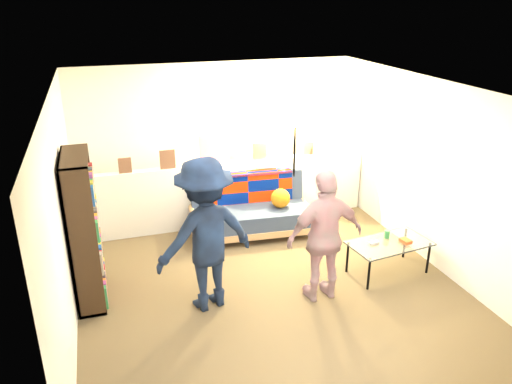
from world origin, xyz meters
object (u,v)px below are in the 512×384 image
at_px(bookshelf, 84,235).
at_px(coffee_table, 390,244).
at_px(person_left, 206,235).
at_px(person_right, 325,237).
at_px(floor_lamp, 294,153).
at_px(futon_sofa, 252,210).

distance_m(bookshelf, coffee_table, 3.71).
height_order(coffee_table, person_left, person_left).
distance_m(bookshelf, person_left, 1.40).
bearing_deg(person_left, coffee_table, 165.27).
distance_m(person_left, person_right, 1.35).
bearing_deg(floor_lamp, person_left, -134.16).
xyz_separation_m(coffee_table, person_right, (-1.04, -0.25, 0.39)).
bearing_deg(person_right, person_left, -13.77).
distance_m(futon_sofa, coffee_table, 2.11).
xyz_separation_m(floor_lamp, person_left, (-1.76, -1.81, -0.24)).
bearing_deg(futon_sofa, person_right, -81.43).
relative_size(floor_lamp, person_left, 0.90).
distance_m(futon_sofa, bookshelf, 2.60).
height_order(coffee_table, person_right, person_right).
xyz_separation_m(futon_sofa, floor_lamp, (0.72, 0.18, 0.77)).
relative_size(bookshelf, coffee_table, 1.62).
xyz_separation_m(futon_sofa, bookshelf, (-2.32, -1.07, 0.46)).
distance_m(futon_sofa, person_right, 1.96).
xyz_separation_m(futon_sofa, person_right, (0.29, -1.90, 0.43)).
bearing_deg(floor_lamp, futon_sofa, -165.84).
distance_m(bookshelf, person_right, 2.74).
xyz_separation_m(floor_lamp, person_right, (-0.43, -2.08, -0.34)).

